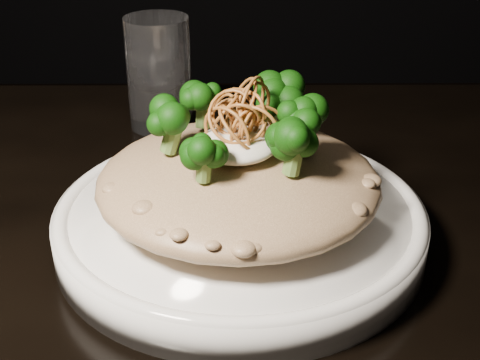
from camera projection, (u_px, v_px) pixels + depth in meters
name	position (u px, v px, depth m)	size (l,w,h in m)	color
table	(247.00, 343.00, 0.56)	(1.10, 0.80, 0.75)	black
plate	(240.00, 223.00, 0.54)	(0.30, 0.30, 0.03)	white
risotto	(238.00, 181.00, 0.52)	(0.22, 0.22, 0.05)	brown
broccoli	(241.00, 125.00, 0.50)	(0.12, 0.12, 0.05)	black
cheese	(236.00, 145.00, 0.50)	(0.06, 0.06, 0.02)	white
shallots	(242.00, 109.00, 0.49)	(0.05, 0.05, 0.04)	brown
drinking_glass	(159.00, 73.00, 0.73)	(0.07, 0.07, 0.12)	white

